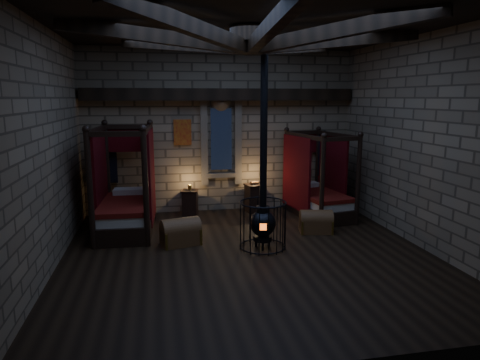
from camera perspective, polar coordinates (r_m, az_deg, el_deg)
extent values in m
cube|color=black|center=(8.32, 1.19, -10.00)|extent=(7.00, 7.00, 0.01)
cube|color=#847054|center=(11.25, -2.57, 6.47)|extent=(7.00, 0.02, 4.20)
cube|color=#847054|center=(4.50, 10.77, -0.42)|extent=(7.00, 0.02, 4.20)
cube|color=#847054|center=(7.86, -24.58, 3.58)|extent=(0.02, 7.00, 4.20)
cube|color=#847054|center=(9.22, 23.10, 4.63)|extent=(0.02, 7.00, 4.20)
cube|color=black|center=(7.87, 1.32, 19.91)|extent=(7.00, 7.00, 0.01)
cube|color=black|center=(11.04, -2.47, 11.32)|extent=(6.86, 0.35, 0.30)
cylinder|color=black|center=(7.85, 1.31, 18.82)|extent=(0.70, 0.70, 0.25)
cube|color=black|center=(11.22, -2.52, 5.44)|extent=(0.55, 0.04, 1.60)
cube|color=maroon|center=(11.11, -7.67, 6.33)|extent=(0.45, 0.03, 0.65)
cube|color=black|center=(11.10, -16.87, 2.58)|extent=(0.30, 0.10, 1.15)
cube|color=black|center=(11.91, 11.05, 3.38)|extent=(0.30, 0.10, 1.15)
cube|color=black|center=(10.02, -14.86, -5.56)|extent=(1.26, 2.27, 0.38)
cube|color=beige|center=(9.94, -14.94, -3.92)|extent=(1.12, 2.09, 0.23)
cube|color=maroon|center=(9.90, -14.98, -3.08)|extent=(1.19, 2.14, 0.11)
cube|color=beige|center=(10.66, -14.51, -1.49)|extent=(0.76, 0.41, 0.15)
cube|color=#51070A|center=(10.76, -14.66, 5.21)|extent=(1.17, 0.11, 0.58)
cylinder|color=black|center=(8.85, -19.36, -1.45)|extent=(0.12, 0.12, 2.34)
cylinder|color=black|center=(10.90, -17.25, 0.92)|extent=(0.12, 0.12, 2.34)
cylinder|color=black|center=(8.70, -12.48, -1.29)|extent=(0.12, 0.12, 2.34)
cylinder|color=black|center=(10.78, -11.67, 1.08)|extent=(0.12, 0.12, 2.34)
cube|color=#51070A|center=(10.17, -18.09, 0.48)|extent=(0.14, 1.60, 2.07)
cube|color=#51070A|center=(10.04, -11.75, 0.66)|extent=(0.14, 1.60, 2.07)
cube|color=black|center=(11.09, 10.40, -3.88)|extent=(1.31, 2.12, 0.34)
cube|color=beige|center=(11.02, 10.45, -2.53)|extent=(1.18, 1.95, 0.21)
cube|color=maroon|center=(10.99, 10.47, -1.86)|extent=(1.24, 2.00, 0.10)
cube|color=beige|center=(11.60, 8.71, -0.65)|extent=(0.71, 0.43, 0.13)
cube|color=#51070A|center=(11.65, 8.27, 4.89)|extent=(1.05, 0.20, 0.53)
cylinder|color=black|center=(9.85, 10.91, -0.51)|extent=(0.11, 0.11, 2.10)
cylinder|color=black|center=(11.51, 6.12, 1.26)|extent=(0.11, 0.11, 2.10)
cylinder|color=black|center=(10.36, 15.48, -0.15)|extent=(0.11, 0.11, 2.10)
cylinder|color=black|center=(11.95, 10.27, 1.51)|extent=(0.11, 0.11, 2.10)
cube|color=#51070A|center=(10.90, 7.51, 0.94)|extent=(0.27, 1.43, 1.86)
cube|color=#51070A|center=(11.39, 12.06, 1.22)|extent=(0.27, 1.43, 1.86)
cube|color=brown|center=(8.93, -7.92, -7.51)|extent=(0.87, 0.64, 0.32)
cylinder|color=brown|center=(8.89, -7.94, -6.53)|extent=(0.87, 0.64, 0.47)
cube|color=olive|center=(8.84, -10.17, -7.78)|extent=(0.16, 0.49, 0.34)
cube|color=olive|center=(9.04, -5.72, -7.25)|extent=(0.16, 0.49, 0.34)
cube|color=brown|center=(9.78, 10.08, -6.03)|extent=(0.79, 0.57, 0.30)
cylinder|color=brown|center=(9.73, 10.11, -5.20)|extent=(0.79, 0.57, 0.44)
cube|color=olive|center=(9.73, 8.15, -6.06)|extent=(0.13, 0.45, 0.31)
cube|color=olive|center=(9.84, 11.99, -6.00)|extent=(0.13, 0.45, 0.31)
cube|color=black|center=(11.06, -6.67, -3.08)|extent=(0.44, 0.43, 0.62)
cube|color=black|center=(10.99, -6.71, -1.43)|extent=(0.48, 0.47, 0.04)
cylinder|color=olive|center=(10.97, -6.72, -0.98)|extent=(0.09, 0.09, 0.14)
cube|color=black|center=(11.28, 1.94, -2.51)|extent=(0.49, 0.47, 0.70)
cube|color=black|center=(11.20, 1.95, -0.67)|extent=(0.54, 0.52, 0.04)
cube|color=brown|center=(11.19, 1.96, -0.37)|extent=(0.20, 0.16, 0.05)
cylinder|color=black|center=(8.64, 3.04, -7.74)|extent=(0.38, 0.38, 0.09)
sphere|color=black|center=(8.55, 3.06, -5.77)|extent=(0.53, 0.53, 0.53)
cylinder|color=black|center=(8.47, 3.08, -3.93)|extent=(0.26, 0.26, 0.13)
cube|color=#FF5914|center=(8.31, 3.10, -6.27)|extent=(0.13, 0.05, 0.13)
cylinder|color=black|center=(8.21, 3.19, 7.26)|extent=(0.14, 0.14, 3.20)
torus|color=black|center=(8.70, 3.02, -8.80)|extent=(0.93, 0.93, 0.03)
torus|color=black|center=(8.44, 3.09, -3.01)|extent=(0.93, 0.93, 0.03)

